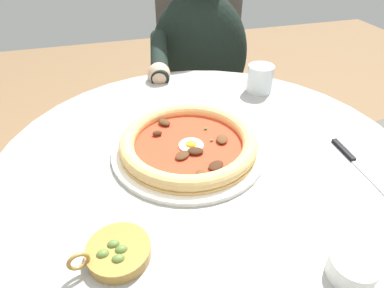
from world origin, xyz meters
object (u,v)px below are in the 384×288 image
cafe_chair_diner (198,74)px  olive_pan (117,252)px  pizza_on_plate (188,144)px  diner_person (198,99)px  water_glass (260,80)px  steak_knife (352,159)px  ramekin_capers (353,267)px  dining_table (204,207)px

cafe_chair_diner → olive_pan: bearing=66.5°
pizza_on_plate → diner_person: (-0.22, -0.64, -0.25)m
pizza_on_plate → cafe_chair_diner: bearing=-108.5°
water_glass → steak_knife: size_ratio=0.39×
diner_person → cafe_chair_diner: 0.16m
water_glass → olive_pan: size_ratio=0.63×
ramekin_capers → olive_pan: size_ratio=0.56×
pizza_on_plate → diner_person: 0.72m
water_glass → pizza_on_plate: bearing=39.2°
olive_pan → steak_knife: bearing=-168.3°
diner_person → pizza_on_plate: bearing=71.0°
olive_pan → diner_person: (-0.40, -0.87, -0.24)m
cafe_chair_diner → dining_table: bearing=74.1°
steak_knife → ramekin_capers: (0.18, 0.23, 0.02)m
water_glass → olive_pan: (0.45, 0.45, -0.02)m
pizza_on_plate → water_glass: water_glass is taller
ramekin_capers → olive_pan: 0.35m
dining_table → cafe_chair_diner: (-0.23, -0.81, -0.02)m
olive_pan → diner_person: size_ratio=0.11×
water_glass → ramekin_capers: size_ratio=1.12×
steak_knife → ramekin_capers: bearing=52.0°
steak_knife → olive_pan: 0.52m
water_glass → diner_person: (0.06, -0.41, -0.26)m
dining_table → water_glass: (-0.24, -0.25, 0.20)m
pizza_on_plate → steak_knife: bearing=159.0°
dining_table → diner_person: (-0.19, -0.66, -0.07)m
dining_table → olive_pan: bearing=44.7°
olive_pan → dining_table: bearing=-135.3°
olive_pan → pizza_on_plate: bearing=-127.6°
ramekin_capers → diner_person: 1.03m
dining_table → steak_knife: (-0.30, 0.10, 0.17)m
diner_person → cafe_chair_diner: size_ratio=1.22×
water_glass → diner_person: 0.49m
pizza_on_plate → diner_person: size_ratio=0.30×
dining_table → ramekin_capers: size_ratio=13.06×
water_glass → cafe_chair_diner: size_ratio=0.08×
water_glass → diner_person: size_ratio=0.07×
steak_knife → dining_table: bearing=-19.0°
pizza_on_plate → steak_knife: size_ratio=1.67×
dining_table → cafe_chair_diner: bearing=-105.9°
dining_table → olive_pan: (0.21, 0.21, 0.18)m
pizza_on_plate → olive_pan: size_ratio=2.72×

